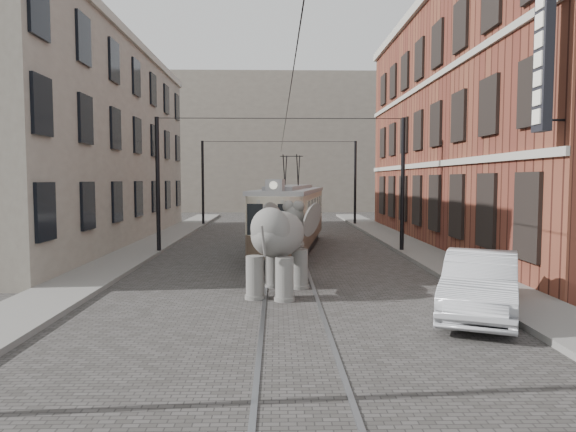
{
  "coord_description": "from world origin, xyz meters",
  "views": [
    {
      "loc": [
        -0.39,
        -17.05,
        3.28
      ],
      "look_at": [
        -0.02,
        -0.2,
        2.1
      ],
      "focal_mm": 32.59,
      "sensor_mm": 36.0,
      "label": 1
    }
  ],
  "objects": [
    {
      "name": "ground",
      "position": [
        0.0,
        0.0,
        0.0
      ],
      "size": [
        120.0,
        120.0,
        0.0
      ],
      "primitive_type": "plane",
      "color": "#454240"
    },
    {
      "name": "sidewalk_right",
      "position": [
        6.0,
        0.0,
        0.07
      ],
      "size": [
        2.0,
        60.0,
        0.15
      ],
      "primitive_type": "cube",
      "color": "slate",
      "rests_on": "ground"
    },
    {
      "name": "parked_car",
      "position": [
        4.5,
        -4.76,
        0.77
      ],
      "size": [
        3.36,
        4.92,
        1.53
      ],
      "primitive_type": "imported",
      "rotation": [
        0.0,
        0.0,
        -0.41
      ],
      "color": "#AFB0B5",
      "rests_on": "ground"
    },
    {
      "name": "stucco_building",
      "position": [
        -11.0,
        10.0,
        5.0
      ],
      "size": [
        7.0,
        24.0,
        10.0
      ],
      "primitive_type": "cube",
      "color": "gray",
      "rests_on": "ground"
    },
    {
      "name": "elephant",
      "position": [
        -0.34,
        -2.17,
        1.32
      ],
      "size": [
        3.53,
        4.83,
        2.65
      ],
      "primitive_type": null,
      "rotation": [
        0.0,
        0.0,
        -0.29
      ],
      "color": "#65625D",
      "rests_on": "ground"
    },
    {
      "name": "brick_building",
      "position": [
        11.0,
        9.0,
        6.0
      ],
      "size": [
        8.0,
        26.0,
        12.0
      ],
      "primitive_type": "cube",
      "color": "#5F291F",
      "rests_on": "ground"
    },
    {
      "name": "distant_block",
      "position": [
        0.0,
        40.0,
        7.0
      ],
      "size": [
        28.0,
        10.0,
        14.0
      ],
      "primitive_type": "cube",
      "color": "gray",
      "rests_on": "ground"
    },
    {
      "name": "tram_rails",
      "position": [
        0.0,
        0.0,
        0.01
      ],
      "size": [
        1.54,
        80.0,
        0.02
      ],
      "primitive_type": null,
      "color": "slate",
      "rests_on": "ground"
    },
    {
      "name": "catenary",
      "position": [
        -0.2,
        5.0,
        3.0
      ],
      "size": [
        11.0,
        30.2,
        6.0
      ],
      "primitive_type": null,
      "color": "black",
      "rests_on": "ground"
    },
    {
      "name": "sidewalk_left",
      "position": [
        -6.5,
        0.0,
        0.07
      ],
      "size": [
        2.0,
        60.0,
        0.15
      ],
      "primitive_type": "cube",
      "color": "slate",
      "rests_on": "ground"
    },
    {
      "name": "tram",
      "position": [
        0.3,
        7.04,
        2.19
      ],
      "size": [
        3.92,
        11.28,
        4.39
      ],
      "primitive_type": null,
      "rotation": [
        0.0,
        0.0,
        -0.15
      ],
      "color": "beige",
      "rests_on": "ground"
    }
  ]
}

